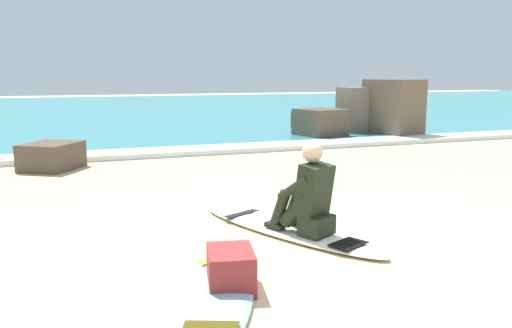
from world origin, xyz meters
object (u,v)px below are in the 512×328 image
Objects in this scene: surfboard_main at (286,229)px; beach_bag at (231,270)px; shoreline_rock at (52,156)px; surfer_seated at (308,198)px; surfboard_spare_near at (220,293)px.

beach_bag is (-1.01, -1.20, 0.12)m from surfboard_main.
shoreline_rock reaches higher than beach_bag.
shoreline_rock is at bearing 116.17° from surfer_seated.
shoreline_rock is at bearing 116.33° from surfboard_main.
surfboard_main is at bearing -63.67° from shoreline_rock.
surfer_seated is at bearing 39.70° from beach_bag.
surfboard_main and surfboard_spare_near have the same top height.
surfboard_spare_near is at bearing -139.51° from surfer_seated.
shoreline_rock reaches higher than surfboard_spare_near.
surfboard_main is 1.23× the size of surfboard_spare_near.
surfboard_main is 5.49m from shoreline_rock.
surfboard_main is 2.68× the size of surfer_seated.
surfer_seated is 1.69m from surfboard_spare_near.
surfboard_spare_near is at bearing -130.36° from surfboard_main.
surfer_seated reaches higher than surfboard_spare_near.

